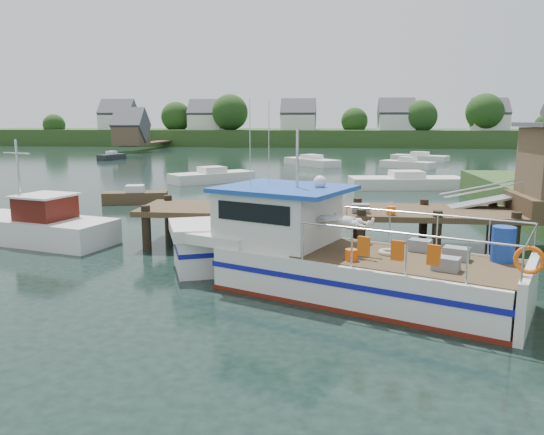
# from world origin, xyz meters

# --- Properties ---
(ground_plane) EXTENTS (160.00, 160.00, 0.00)m
(ground_plane) POSITION_xyz_m (0.00, 0.00, 0.00)
(ground_plane) COLOR black
(far_shore) EXTENTS (140.00, 42.55, 9.22)m
(far_shore) POSITION_xyz_m (0.01, 82.37, 2.10)
(far_shore) COLOR #2D4B1E
(far_shore) RESTS_ON ground
(dock) EXTENTS (16.60, 3.00, 4.78)m
(dock) POSITION_xyz_m (6.51, 0.01, 2.24)
(dock) COLOR #463521
(dock) RESTS_ON ground
(lobster_boat) EXTENTS (10.28, 6.51, 5.14)m
(lobster_boat) POSITION_xyz_m (0.71, -5.03, 0.93)
(lobster_boat) COLOR silver
(lobster_boat) RESTS_ON ground
(work_boat) EXTENTS (7.31, 3.82, 3.85)m
(work_boat) POSITION_xyz_m (-10.35, -0.46, 0.61)
(work_boat) COLOR silver
(work_boat) RESTS_ON ground
(moored_rowboat) EXTENTS (3.64, 1.92, 1.01)m
(moored_rowboat) POSITION_xyz_m (-9.83, 9.09, 0.37)
(moored_rowboat) COLOR #463521
(moored_rowboat) RESTS_ON ground
(moored_far) EXTENTS (6.46, 4.81, 1.06)m
(moored_far) POSITION_xyz_m (10.95, 42.78, 0.39)
(moored_far) COLOR silver
(moored_far) RESTS_ON ground
(moored_a) EXTENTS (6.15, 5.82, 1.17)m
(moored_a) POSITION_xyz_m (-7.84, 19.55, 0.43)
(moored_a) COLOR silver
(moored_a) RESTS_ON ground
(moored_b) EXTENTS (5.13, 4.32, 1.12)m
(moored_b) POSITION_xyz_m (8.23, 32.95, 0.42)
(moored_b) COLOR silver
(moored_b) RESTS_ON ground
(moored_c) EXTENTS (7.82, 3.57, 1.19)m
(moored_c) POSITION_xyz_m (6.05, 17.50, 0.44)
(moored_c) COLOR silver
(moored_c) RESTS_ON ground
(moored_d) EXTENTS (5.99, 6.60, 1.14)m
(moored_d) POSITION_xyz_m (-1.03, 35.08, 0.42)
(moored_d) COLOR silver
(moored_d) RESTS_ON ground
(moored_e) EXTENTS (2.29, 3.92, 1.02)m
(moored_e) POSITION_xyz_m (-24.62, 40.76, 0.38)
(moored_e) COLOR black
(moored_e) RESTS_ON ground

